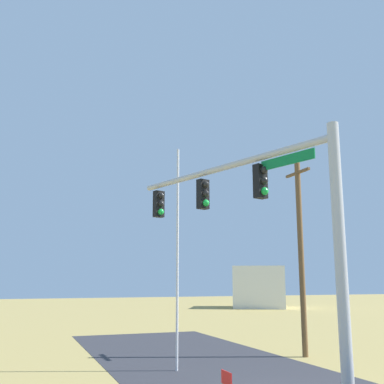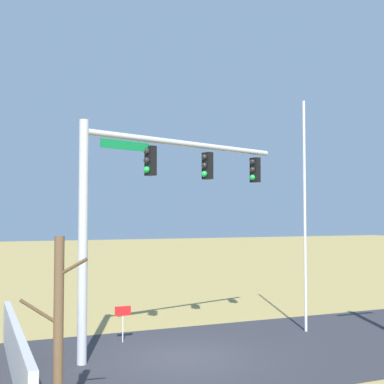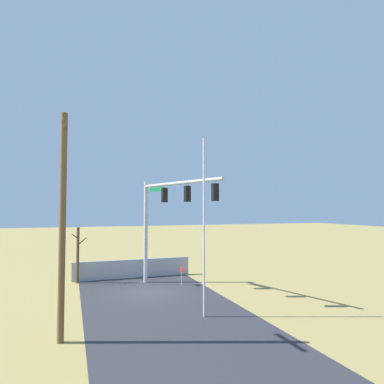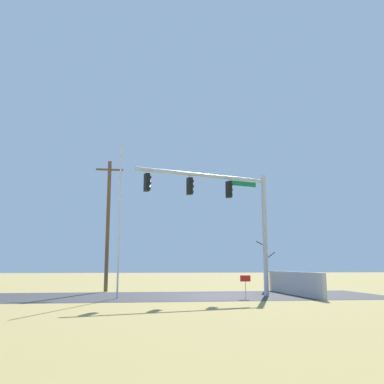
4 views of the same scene
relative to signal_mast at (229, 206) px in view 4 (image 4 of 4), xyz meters
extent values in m
plane|color=#9E894C|center=(-0.76, 1.20, -5.14)|extent=(160.00, 160.00, 0.00)
cube|color=#2D2D33|center=(-4.76, 1.20, -5.14)|extent=(28.00, 8.00, 0.01)
cube|color=#B7B5AD|center=(3.32, 0.75, -5.14)|extent=(6.00, 6.00, 0.01)
cube|color=#A8A8AD|center=(4.17, 1.31, -4.46)|extent=(0.20, 8.73, 1.37)
cylinder|color=#B2B5BA|center=(2.32, 0.75, -1.57)|extent=(0.28, 0.28, 7.14)
cylinder|color=#B2B5BA|center=(-1.54, -0.50, 1.65)|extent=(7.78, 2.69, 0.20)
cube|color=#0F7238|center=(0.93, 0.30, 1.37)|extent=(1.72, 0.58, 0.28)
cube|color=black|center=(0.00, 0.00, 0.95)|extent=(0.34, 0.42, 0.96)
sphere|color=black|center=(0.14, 0.05, 1.25)|extent=(0.22, 0.22, 0.22)
sphere|color=black|center=(0.14, 0.05, 0.95)|extent=(0.22, 0.22, 0.22)
sphere|color=green|center=(0.14, 0.05, 0.65)|extent=(0.22, 0.22, 0.22)
cube|color=black|center=(-2.39, -0.77, 0.95)|extent=(0.34, 0.42, 0.96)
sphere|color=black|center=(-2.25, -0.73, 1.25)|extent=(0.22, 0.22, 0.22)
sphere|color=black|center=(-2.25, -0.73, 0.95)|extent=(0.22, 0.22, 0.22)
sphere|color=green|center=(-2.25, -0.73, 0.65)|extent=(0.22, 0.22, 0.22)
cube|color=black|center=(-4.78, -1.55, 0.95)|extent=(0.34, 0.42, 0.96)
sphere|color=black|center=(-4.64, -1.50, 1.25)|extent=(0.22, 0.22, 0.22)
sphere|color=black|center=(-4.64, -1.50, 0.95)|extent=(0.22, 0.22, 0.22)
sphere|color=green|center=(-4.64, -1.50, 0.65)|extent=(0.22, 0.22, 0.22)
cylinder|color=silver|center=(-6.21, -0.32, -0.81)|extent=(0.10, 0.10, 8.67)
cylinder|color=brown|center=(-7.25, 6.09, -0.62)|extent=(0.26, 0.26, 9.03)
cube|color=brown|center=(-7.25, 6.09, 3.29)|extent=(1.90, 0.12, 0.12)
cylinder|color=brown|center=(3.66, 5.29, -3.20)|extent=(0.20, 0.20, 3.88)
cylinder|color=brown|center=(4.03, 5.29, -2.75)|extent=(0.78, 0.07, 0.57)
cylinder|color=brown|center=(3.42, 5.49, -1.87)|extent=(0.54, 0.47, 0.39)
cylinder|color=brown|center=(3.64, 5.01, -2.25)|extent=(0.12, 0.61, 0.55)
cylinder|color=silver|center=(0.52, -1.36, -4.69)|extent=(0.04, 0.04, 0.90)
cube|color=red|center=(0.52, -1.36, -4.08)|extent=(0.56, 0.02, 0.32)
camera|label=1|loc=(11.16, -6.24, -1.77)|focal=43.19mm
camera|label=2|loc=(5.24, 15.89, -0.87)|focal=48.22mm
camera|label=3|loc=(-21.64, 5.78, 0.07)|focal=31.83mm
camera|label=4|loc=(-5.27, -23.81, -3.41)|focal=39.79mm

